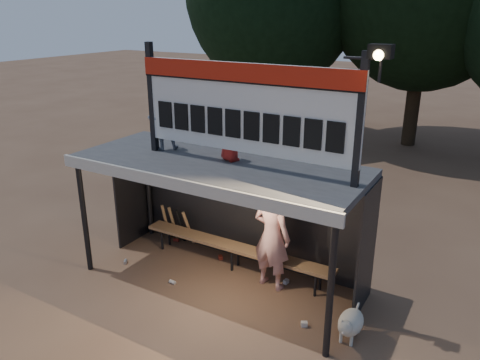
% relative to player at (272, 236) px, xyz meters
% --- Properties ---
extents(ground, '(80.00, 80.00, 0.00)m').
position_rel_player_xyz_m(ground, '(-0.87, -0.35, -0.99)').
color(ground, brown).
rests_on(ground, ground).
extents(player, '(0.77, 0.56, 1.97)m').
position_rel_player_xyz_m(player, '(0.00, 0.00, 0.00)').
color(player, white).
rests_on(player, ground).
extents(child_a, '(0.67, 0.66, 1.09)m').
position_rel_player_xyz_m(child_a, '(-2.14, -0.20, 1.88)').
color(child_a, gray).
rests_on(child_a, dugout_shelter).
extents(child_b, '(0.52, 0.45, 0.90)m').
position_rel_player_xyz_m(child_b, '(-0.73, -0.18, 1.78)').
color(child_b, red).
rests_on(child_b, dugout_shelter).
extents(dugout_shelter, '(5.10, 2.08, 2.32)m').
position_rel_player_xyz_m(dugout_shelter, '(-0.87, -0.11, 0.86)').
color(dugout_shelter, '#3E3E40').
rests_on(dugout_shelter, ground).
extents(scoreboard_assembly, '(4.10, 0.27, 1.99)m').
position_rel_player_xyz_m(scoreboard_assembly, '(-0.32, -0.36, 2.34)').
color(scoreboard_assembly, black).
rests_on(scoreboard_assembly, dugout_shelter).
extents(bench, '(4.00, 0.35, 0.48)m').
position_rel_player_xyz_m(bench, '(-0.87, 0.20, -0.55)').
color(bench, '#976E47').
rests_on(bench, ground).
extents(dog, '(0.36, 0.81, 0.49)m').
position_rel_player_xyz_m(dog, '(1.70, -0.72, -0.71)').
color(dog, silver).
rests_on(dog, ground).
extents(bats, '(0.69, 0.35, 0.84)m').
position_rel_player_xyz_m(bats, '(-2.47, 0.47, -0.56)').
color(bats, '#A2784B').
rests_on(bats, ground).
extents(litter, '(3.96, 1.44, 0.08)m').
position_rel_player_xyz_m(litter, '(-1.13, -0.23, -0.95)').
color(litter, '#B3331E').
rests_on(litter, ground).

